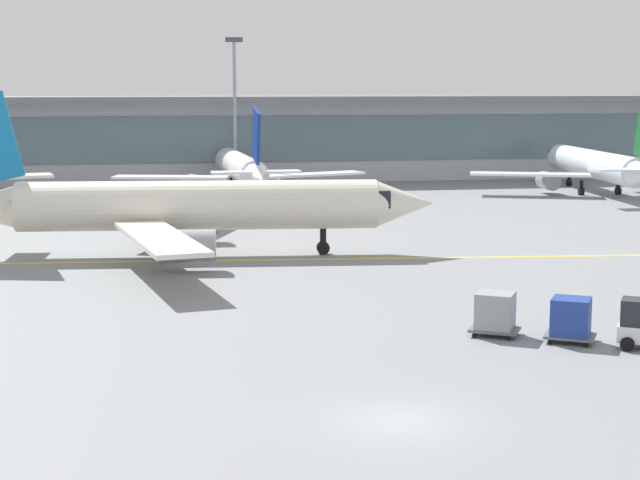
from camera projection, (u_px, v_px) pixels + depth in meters
name	position (u px, v px, depth m)	size (l,w,h in m)	color
ground_plane	(399.00, 421.00, 34.29)	(400.00, 400.00, 0.00)	gray
taxiway_centreline_stripe	(201.00, 261.00, 64.89)	(110.00, 0.36, 0.01)	yellow
terminal_concourse	(218.00, 138.00, 116.86)	(227.78, 11.00, 9.60)	#B2B7BC
gate_airplane_2	(240.00, 168.00, 102.16)	(25.26, 27.17, 9.00)	white
gate_airplane_3	(596.00, 166.00, 103.69)	(26.39, 28.42, 9.41)	white
taxiing_regional_jet	(192.00, 207.00, 66.33)	(32.14, 29.75, 10.64)	silver
cargo_dolly_lead	(571.00, 318.00, 44.49)	(2.62, 2.44, 1.94)	#595B60
cargo_dolly_trailing	(495.00, 312.00, 45.64)	(2.62, 2.44, 1.94)	#595B60
apron_light_mast_1	(235.00, 107.00, 108.21)	(1.80, 0.36, 15.77)	gray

